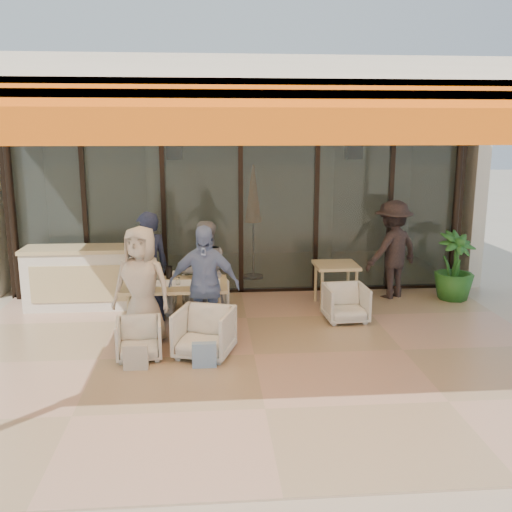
# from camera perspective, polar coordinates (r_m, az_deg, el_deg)

# --- Properties ---
(ground) EXTENTS (70.00, 70.00, 0.00)m
(ground) POSITION_cam_1_polar(r_m,az_deg,el_deg) (7.59, -0.20, -9.99)
(ground) COLOR #C6B293
(ground) RESTS_ON ground
(terrace_floor) EXTENTS (8.00, 6.00, 0.01)m
(terrace_floor) POSITION_cam_1_polar(r_m,az_deg,el_deg) (7.59, -0.20, -9.96)
(terrace_floor) COLOR tan
(terrace_floor) RESTS_ON ground
(terrace_structure) EXTENTS (8.00, 6.00, 3.40)m
(terrace_structure) POSITION_cam_1_polar(r_m,az_deg,el_deg) (6.77, -0.04, 15.42)
(terrace_structure) COLOR silver
(terrace_structure) RESTS_ON ground
(glass_storefront) EXTENTS (8.08, 0.10, 3.20)m
(glass_storefront) POSITION_cam_1_polar(r_m,az_deg,el_deg) (10.10, -1.54, 5.04)
(glass_storefront) COLOR #9EADA3
(glass_storefront) RESTS_ON ground
(interior_block) EXTENTS (9.05, 3.62, 3.52)m
(interior_block) POSITION_cam_1_polar(r_m,az_deg,el_deg) (12.34, -2.13, 9.32)
(interior_block) COLOR silver
(interior_block) RESTS_ON ground
(host_counter) EXTENTS (1.85, 0.65, 1.04)m
(host_counter) POSITION_cam_1_polar(r_m,az_deg,el_deg) (9.82, -17.00, -2.06)
(host_counter) COLOR silver
(host_counter) RESTS_ON ground
(dining_table) EXTENTS (1.50, 0.90, 0.93)m
(dining_table) POSITION_cam_1_polar(r_m,az_deg,el_deg) (8.32, -8.13, -3.10)
(dining_table) COLOR #CDB57D
(dining_table) RESTS_ON ground
(chair_far_left) EXTENTS (0.72, 0.67, 0.71)m
(chair_far_left) POSITION_cam_1_polar(r_m,az_deg,el_deg) (9.35, -10.28, -3.54)
(chair_far_left) COLOR white
(chair_far_left) RESTS_ON ground
(chair_far_right) EXTENTS (0.76, 0.73, 0.66)m
(chair_far_right) POSITION_cam_1_polar(r_m,az_deg,el_deg) (9.31, -5.11, -3.62)
(chair_far_right) COLOR white
(chair_far_right) RESTS_ON ground
(chair_near_left) EXTENTS (0.62, 0.58, 0.58)m
(chair_near_left) POSITION_cam_1_polar(r_m,az_deg,el_deg) (7.57, -11.62, -7.95)
(chair_near_left) COLOR white
(chair_near_left) RESTS_ON ground
(chair_near_right) EXTENTS (0.86, 0.83, 0.71)m
(chair_near_right) POSITION_cam_1_polar(r_m,az_deg,el_deg) (7.49, -5.20, -7.43)
(chair_near_right) COLOR white
(chair_near_right) RESTS_ON ground
(diner_navy) EXTENTS (0.74, 0.60, 1.73)m
(diner_navy) POSITION_cam_1_polar(r_m,az_deg,el_deg) (8.74, -10.71, -1.22)
(diner_navy) COLOR #171D32
(diner_navy) RESTS_ON ground
(diner_grey) EXTENTS (0.85, 0.71, 1.58)m
(diner_grey) POSITION_cam_1_polar(r_m,az_deg,el_deg) (8.71, -5.19, -1.63)
(diner_grey) COLOR slate
(diner_grey) RESTS_ON ground
(diner_cream) EXTENTS (0.93, 0.73, 1.66)m
(diner_cream) POSITION_cam_1_polar(r_m,az_deg,el_deg) (7.88, -11.36, -3.01)
(diner_cream) COLOR beige
(diner_cream) RESTS_ON ground
(diner_periwinkle) EXTENTS (1.02, 0.53, 1.66)m
(diner_periwinkle) POSITION_cam_1_polar(r_m,az_deg,el_deg) (7.83, -5.24, -2.91)
(diner_periwinkle) COLOR #748DC1
(diner_periwinkle) RESTS_ON ground
(tote_bag_cream) EXTENTS (0.30, 0.10, 0.34)m
(tote_bag_cream) POSITION_cam_1_polar(r_m,az_deg,el_deg) (7.25, -11.95, -9.95)
(tote_bag_cream) COLOR silver
(tote_bag_cream) RESTS_ON ground
(tote_bag_blue) EXTENTS (0.30, 0.10, 0.34)m
(tote_bag_blue) POSITION_cam_1_polar(r_m,az_deg,el_deg) (7.19, -5.19, -9.92)
(tote_bag_blue) COLOR #99BFD8
(tote_bag_blue) RESTS_ON ground
(side_table) EXTENTS (0.70, 0.70, 0.74)m
(side_table) POSITION_cam_1_polar(r_m,az_deg,el_deg) (9.53, 7.98, -1.41)
(side_table) COLOR #CDB57D
(side_table) RESTS_ON ground
(side_chair) EXTENTS (0.65, 0.62, 0.64)m
(side_chair) POSITION_cam_1_polar(r_m,az_deg,el_deg) (8.91, 8.97, -4.53)
(side_chair) COLOR white
(side_chair) RESTS_ON ground
(standing_woman) EXTENTS (1.29, 1.10, 1.73)m
(standing_woman) POSITION_cam_1_polar(r_m,az_deg,el_deg) (10.19, 13.48, 0.59)
(standing_woman) COLOR black
(standing_woman) RESTS_ON ground
(potted_palm) EXTENTS (0.86, 0.86, 1.21)m
(potted_palm) POSITION_cam_1_polar(r_m,az_deg,el_deg) (10.41, 19.22, -1.00)
(potted_palm) COLOR #1E5919
(potted_palm) RESTS_ON ground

